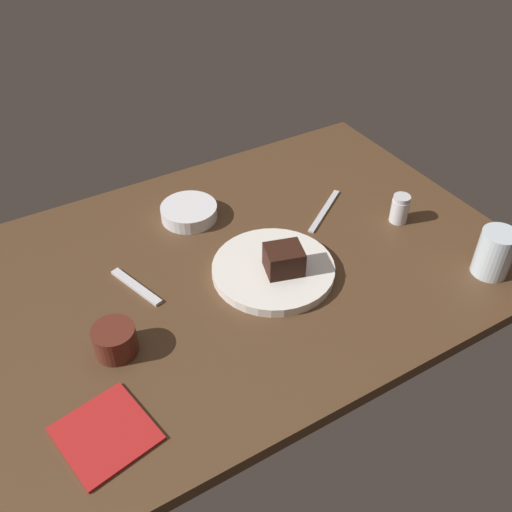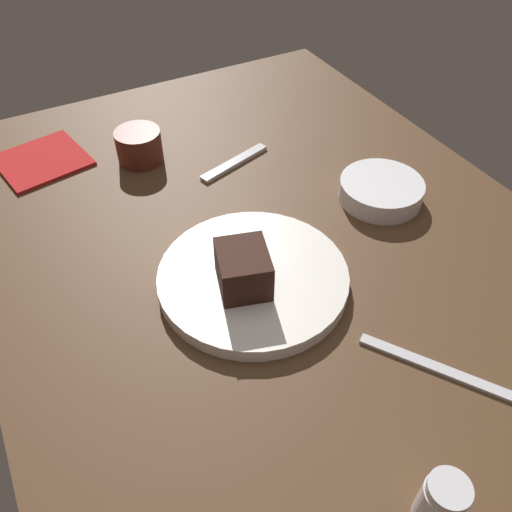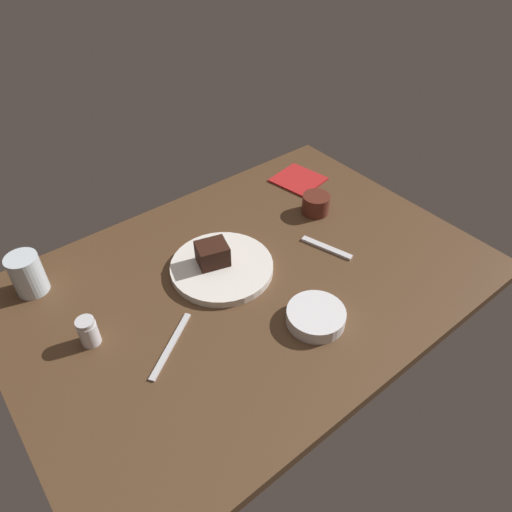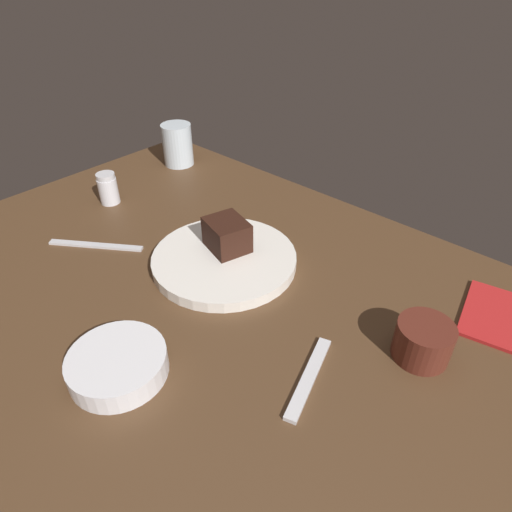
{
  "view_description": "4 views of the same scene",
  "coord_description": "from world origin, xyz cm",
  "px_view_note": "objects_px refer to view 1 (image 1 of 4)",
  "views": [
    {
      "loc": [
        45.68,
        83.2,
        85.89
      ],
      "look_at": [
        -1.53,
        3.24,
        6.35
      ],
      "focal_mm": 39.53,
      "sensor_mm": 36.0,
      "label": 1
    },
    {
      "loc": [
        -49.26,
        30.74,
        58.45
      ],
      "look_at": [
        -2.88,
        5.77,
        7.12
      ],
      "focal_mm": 37.47,
      "sensor_mm": 36.0,
      "label": 2
    },
    {
      "loc": [
        -51.7,
        -67.72,
        86.7
      ],
      "look_at": [
        2.63,
        0.6,
        8.7
      ],
      "focal_mm": 32.63,
      "sensor_mm": 36.0,
      "label": 3
    },
    {
      "loc": [
        44.54,
        -38.36,
        52.87
      ],
      "look_at": [
        2.91,
        8.04,
        7.44
      ],
      "focal_mm": 31.0,
      "sensor_mm": 36.0,
      "label": 4
    }
  ],
  "objects_px": {
    "dessert_spoon": "(136,287)",
    "chocolate_cake_slice": "(284,260)",
    "coffee_cup": "(115,340)",
    "butter_knife": "(324,211)",
    "dessert_plate": "(273,270)",
    "water_glass": "(495,253)",
    "salt_shaker": "(400,209)",
    "side_bowl": "(189,212)",
    "folded_napkin": "(106,434)"
  },
  "relations": [
    {
      "from": "dessert_spoon",
      "to": "chocolate_cake_slice",
      "type": "bearing_deg",
      "value": -131.63
    },
    {
      "from": "coffee_cup",
      "to": "butter_knife",
      "type": "xyz_separation_m",
      "value": [
        -0.6,
        -0.16,
        -0.03
      ]
    },
    {
      "from": "dessert_plate",
      "to": "chocolate_cake_slice",
      "type": "xyz_separation_m",
      "value": [
        -0.01,
        0.02,
        0.04
      ]
    },
    {
      "from": "water_glass",
      "to": "butter_knife",
      "type": "distance_m",
      "value": 0.41
    },
    {
      "from": "dessert_spoon",
      "to": "water_glass",
      "type": "bearing_deg",
      "value": -134.01
    },
    {
      "from": "dessert_plate",
      "to": "salt_shaker",
      "type": "xyz_separation_m",
      "value": [
        -0.36,
        -0.01,
        0.02
      ]
    },
    {
      "from": "chocolate_cake_slice",
      "to": "dessert_spoon",
      "type": "distance_m",
      "value": 0.32
    },
    {
      "from": "butter_knife",
      "to": "side_bowl",
      "type": "bearing_deg",
      "value": -60.44
    },
    {
      "from": "dessert_plate",
      "to": "butter_knife",
      "type": "xyz_separation_m",
      "value": [
        -0.23,
        -0.13,
        -0.01
      ]
    },
    {
      "from": "coffee_cup",
      "to": "chocolate_cake_slice",
      "type": "bearing_deg",
      "value": -177.97
    },
    {
      "from": "dessert_spoon",
      "to": "folded_napkin",
      "type": "distance_m",
      "value": 0.35
    },
    {
      "from": "water_glass",
      "to": "butter_knife",
      "type": "xyz_separation_m",
      "value": [
        0.18,
        -0.36,
        -0.05
      ]
    },
    {
      "from": "side_bowl",
      "to": "butter_knife",
      "type": "distance_m",
      "value": 0.34
    },
    {
      "from": "coffee_cup",
      "to": "dessert_spoon",
      "type": "relative_size",
      "value": 0.54
    },
    {
      "from": "side_bowl",
      "to": "coffee_cup",
      "type": "height_order",
      "value": "coffee_cup"
    },
    {
      "from": "salt_shaker",
      "to": "water_glass",
      "type": "relative_size",
      "value": 0.67
    },
    {
      "from": "water_glass",
      "to": "dessert_spoon",
      "type": "distance_m",
      "value": 0.77
    },
    {
      "from": "folded_napkin",
      "to": "coffee_cup",
      "type": "bearing_deg",
      "value": -116.0
    },
    {
      "from": "dessert_plate",
      "to": "coffee_cup",
      "type": "relative_size",
      "value": 3.27
    },
    {
      "from": "side_bowl",
      "to": "dessert_plate",
      "type": "bearing_deg",
      "value": 104.18
    },
    {
      "from": "dessert_spoon",
      "to": "folded_napkin",
      "type": "xyz_separation_m",
      "value": [
        0.17,
        0.3,
        -0.0
      ]
    },
    {
      "from": "butter_knife",
      "to": "folded_napkin",
      "type": "height_order",
      "value": "folded_napkin"
    },
    {
      "from": "chocolate_cake_slice",
      "to": "dessert_spoon",
      "type": "relative_size",
      "value": 0.52
    },
    {
      "from": "chocolate_cake_slice",
      "to": "coffee_cup",
      "type": "bearing_deg",
      "value": 2.03
    },
    {
      "from": "folded_napkin",
      "to": "water_glass",
      "type": "bearing_deg",
      "value": 177.37
    },
    {
      "from": "dessert_plate",
      "to": "chocolate_cake_slice",
      "type": "relative_size",
      "value": 3.44
    },
    {
      "from": "chocolate_cake_slice",
      "to": "folded_napkin",
      "type": "bearing_deg",
      "value": 20.81
    },
    {
      "from": "coffee_cup",
      "to": "folded_napkin",
      "type": "xyz_separation_m",
      "value": [
        0.08,
        0.16,
        -0.03
      ]
    },
    {
      "from": "water_glass",
      "to": "folded_napkin",
      "type": "xyz_separation_m",
      "value": [
        0.86,
        -0.04,
        -0.05
      ]
    },
    {
      "from": "water_glass",
      "to": "folded_napkin",
      "type": "relative_size",
      "value": 0.73
    },
    {
      "from": "dessert_plate",
      "to": "coffee_cup",
      "type": "bearing_deg",
      "value": 5.38
    },
    {
      "from": "dessert_plate",
      "to": "butter_knife",
      "type": "bearing_deg",
      "value": -150.77
    },
    {
      "from": "salt_shaker",
      "to": "coffee_cup",
      "type": "xyz_separation_m",
      "value": [
        0.73,
        0.04,
        -0.01
      ]
    },
    {
      "from": "coffee_cup",
      "to": "water_glass",
      "type": "bearing_deg",
      "value": 165.54
    },
    {
      "from": "dessert_spoon",
      "to": "folded_napkin",
      "type": "relative_size",
      "value": 1.03
    },
    {
      "from": "salt_shaker",
      "to": "butter_knife",
      "type": "distance_m",
      "value": 0.18
    },
    {
      "from": "dessert_plate",
      "to": "coffee_cup",
      "type": "xyz_separation_m",
      "value": [
        0.37,
        0.03,
        0.02
      ]
    },
    {
      "from": "butter_knife",
      "to": "chocolate_cake_slice",
      "type": "bearing_deg",
      "value": 0.28
    },
    {
      "from": "salt_shaker",
      "to": "dessert_spoon",
      "type": "distance_m",
      "value": 0.65
    },
    {
      "from": "salt_shaker",
      "to": "dessert_spoon",
      "type": "bearing_deg",
      "value": -8.96
    },
    {
      "from": "side_bowl",
      "to": "folded_napkin",
      "type": "relative_size",
      "value": 0.94
    },
    {
      "from": "butter_knife",
      "to": "coffee_cup",
      "type": "bearing_deg",
      "value": -18.97
    },
    {
      "from": "chocolate_cake_slice",
      "to": "folded_napkin",
      "type": "relative_size",
      "value": 0.53
    },
    {
      "from": "side_bowl",
      "to": "dessert_spoon",
      "type": "distance_m",
      "value": 0.27
    },
    {
      "from": "side_bowl",
      "to": "coffee_cup",
      "type": "relative_size",
      "value": 1.68
    },
    {
      "from": "salt_shaker",
      "to": "side_bowl",
      "type": "distance_m",
      "value": 0.51
    },
    {
      "from": "chocolate_cake_slice",
      "to": "side_bowl",
      "type": "bearing_deg",
      "value": -74.58
    },
    {
      "from": "side_bowl",
      "to": "coffee_cup",
      "type": "xyz_separation_m",
      "value": [
        0.3,
        0.31,
        0.01
      ]
    },
    {
      "from": "water_glass",
      "to": "coffee_cup",
      "type": "height_order",
      "value": "water_glass"
    },
    {
      "from": "salt_shaker",
      "to": "side_bowl",
      "type": "xyz_separation_m",
      "value": [
        0.43,
        -0.27,
        -0.02
      ]
    }
  ]
}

